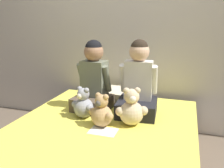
{
  "coord_description": "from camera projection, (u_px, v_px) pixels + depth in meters",
  "views": [
    {
      "loc": [
        0.61,
        -1.48,
        1.23
      ],
      "look_at": [
        0.0,
        0.43,
        0.68
      ],
      "focal_mm": 38.0,
      "sensor_mm": 36.0,
      "label": 1
    }
  ],
  "objects": [
    {
      "name": "teddy_bear_held_by_right_child",
      "position": [
        131.0,
        109.0,
        1.9
      ],
      "size": [
        0.25,
        0.2,
        0.31
      ],
      "rotation": [
        0.0,
        0.0,
        0.38
      ],
      "color": "#D1B78E",
      "rests_on": "bed"
    },
    {
      "name": "sign_card",
      "position": [
        103.0,
        131.0,
        1.82
      ],
      "size": [
        0.21,
        0.15,
        0.0
      ],
      "color": "white",
      "rests_on": "bed"
    },
    {
      "name": "bed",
      "position": [
        95.0,
        159.0,
        1.82
      ],
      "size": [
        1.49,
        2.04,
        0.4
      ],
      "color": "#997F60",
      "rests_on": "ground_plane"
    },
    {
      "name": "teddy_bear_held_by_left_child",
      "position": [
        83.0,
        105.0,
        2.05
      ],
      "size": [
        0.22,
        0.17,
        0.27
      ],
      "rotation": [
        0.0,
        0.0,
        -0.31
      ],
      "color": "#939399",
      "rests_on": "bed"
    },
    {
      "name": "child_on_right",
      "position": [
        138.0,
        85.0,
        2.1
      ],
      "size": [
        0.37,
        0.38,
        0.67
      ],
      "rotation": [
        0.0,
        0.0,
        0.07
      ],
      "color": "black",
      "rests_on": "bed"
    },
    {
      "name": "pillow_at_headboard",
      "position": [
        123.0,
        95.0,
        2.5
      ],
      "size": [
        0.51,
        0.34,
        0.11
      ],
      "color": "beige",
      "rests_on": "bed"
    },
    {
      "name": "wall_behind_bed",
      "position": [
        132.0,
        18.0,
        2.6
      ],
      "size": [
        8.0,
        0.06,
        2.5
      ],
      "color": "beige",
      "rests_on": "ground_plane"
    },
    {
      "name": "child_on_left",
      "position": [
        93.0,
        80.0,
        2.22
      ],
      "size": [
        0.36,
        0.35,
        0.65
      ],
      "rotation": [
        0.0,
        0.0,
        -0.09
      ],
      "color": "brown",
      "rests_on": "bed"
    },
    {
      "name": "teddy_bear_between_children",
      "position": [
        102.0,
        113.0,
        1.88
      ],
      "size": [
        0.22,
        0.17,
        0.27
      ],
      "rotation": [
        0.0,
        0.0,
        -0.31
      ],
      "color": "tan",
      "rests_on": "bed"
    }
  ]
}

